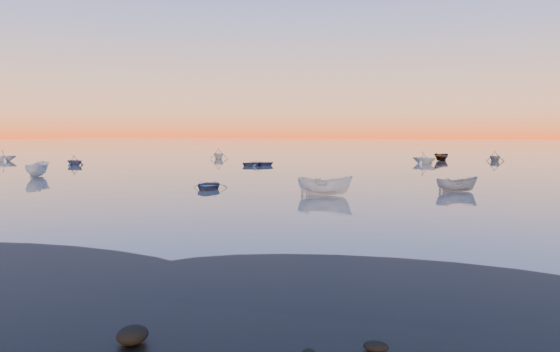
% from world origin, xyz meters
% --- Properties ---
extents(ground, '(600.00, 600.00, 0.00)m').
position_xyz_m(ground, '(0.00, 100.00, 0.00)').
color(ground, '#686057').
rests_on(ground, ground).
extents(mud_lobes, '(140.00, 6.00, 0.07)m').
position_xyz_m(mud_lobes, '(0.00, -1.00, 0.01)').
color(mud_lobes, black).
rests_on(mud_lobes, ground).
extents(moored_fleet, '(124.00, 58.00, 1.20)m').
position_xyz_m(moored_fleet, '(0.00, 53.00, 0.00)').
color(moored_fleet, silver).
rests_on(moored_fleet, ground).
extents(boat_near_left, '(4.35, 2.80, 1.01)m').
position_xyz_m(boat_near_left, '(-6.87, 25.19, 0.00)').
color(boat_near_left, '#344365').
rests_on(boat_near_left, ground).
extents(boat_near_center, '(2.08, 4.37, 1.47)m').
position_xyz_m(boat_near_center, '(3.46, 24.00, 0.00)').
color(boat_near_center, silver).
rests_on(boat_near_center, ground).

